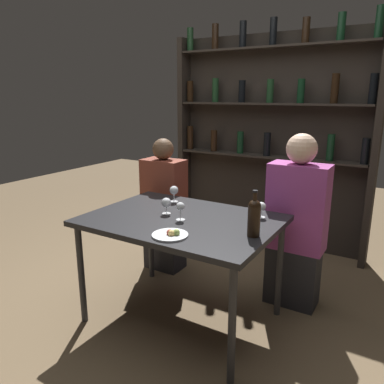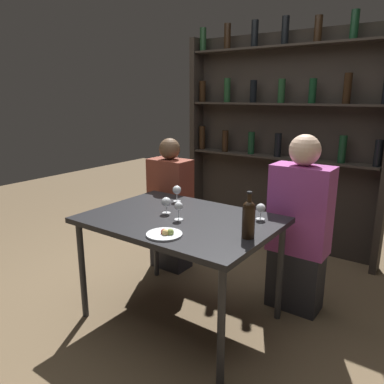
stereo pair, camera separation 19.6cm
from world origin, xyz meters
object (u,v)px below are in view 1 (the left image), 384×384
(seated_person_right, at_px, (296,227))
(food_plate_0, at_px, (171,235))
(wine_glass_1, at_px, (261,207))
(seated_person_left, at_px, (164,209))
(wine_glass_0, at_px, (166,203))
(wine_glass_2, at_px, (180,207))
(wine_glass_3, at_px, (174,191))
(wine_bottle, at_px, (254,216))

(seated_person_right, bearing_deg, food_plate_0, -117.55)
(wine_glass_1, height_order, seated_person_left, seated_person_left)
(wine_glass_0, bearing_deg, seated_person_right, 38.07)
(wine_glass_1, xyz_separation_m, wine_glass_2, (-0.44, -0.32, 0.01))
(wine_glass_1, distance_m, food_plate_0, 0.68)
(wine_glass_2, xyz_separation_m, seated_person_right, (0.59, 0.65, -0.23))
(wine_glass_1, bearing_deg, seated_person_left, 162.54)
(wine_glass_3, bearing_deg, wine_glass_1, -1.22)
(wine_bottle, bearing_deg, wine_glass_3, 155.87)
(wine_glass_2, xyz_separation_m, seated_person_left, (-0.59, 0.65, -0.28))
(wine_glass_2, relative_size, wine_glass_3, 0.97)
(food_plate_0, height_order, seated_person_left, seated_person_left)
(wine_glass_0, height_order, wine_glass_1, wine_glass_0)
(seated_person_left, bearing_deg, food_plate_0, -52.67)
(wine_glass_0, bearing_deg, seated_person_left, 126.76)
(wine_glass_2, distance_m, food_plate_0, 0.31)
(wine_glass_0, relative_size, seated_person_right, 0.09)
(wine_bottle, height_order, wine_glass_2, wine_bottle)
(wine_glass_0, bearing_deg, food_plate_0, -51.70)
(wine_glass_3, height_order, seated_person_left, seated_person_left)
(wine_glass_2, height_order, seated_person_right, seated_person_right)
(wine_glass_3, bearing_deg, seated_person_right, 19.56)
(food_plate_0, xyz_separation_m, seated_person_left, (-0.70, 0.92, -0.20))
(wine_glass_1, distance_m, seated_person_right, 0.42)
(wine_glass_1, xyz_separation_m, seated_person_right, (0.15, 0.32, -0.21))
(wine_glass_0, relative_size, food_plate_0, 0.54)
(wine_glass_3, bearing_deg, food_plate_0, -57.72)
(wine_bottle, distance_m, wine_glass_3, 0.88)
(wine_glass_2, bearing_deg, wine_glass_1, 36.50)
(wine_glass_3, height_order, food_plate_0, wine_glass_3)
(wine_glass_0, height_order, food_plate_0, wine_glass_0)
(wine_glass_1, distance_m, seated_person_left, 1.11)
(wine_bottle, distance_m, wine_glass_2, 0.52)
(wine_glass_3, bearing_deg, wine_glass_0, -66.29)
(wine_bottle, xyz_separation_m, wine_glass_2, (-0.52, 0.02, -0.04))
(wine_glass_0, distance_m, wine_glass_3, 0.30)
(food_plate_0, relative_size, seated_person_right, 0.16)
(wine_glass_3, distance_m, seated_person_left, 0.52)
(wine_bottle, distance_m, seated_person_left, 1.34)
(wine_glass_2, bearing_deg, food_plate_0, -68.20)
(seated_person_right, bearing_deg, wine_glass_3, -160.44)
(wine_bottle, xyz_separation_m, food_plate_0, (-0.41, -0.26, -0.11))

